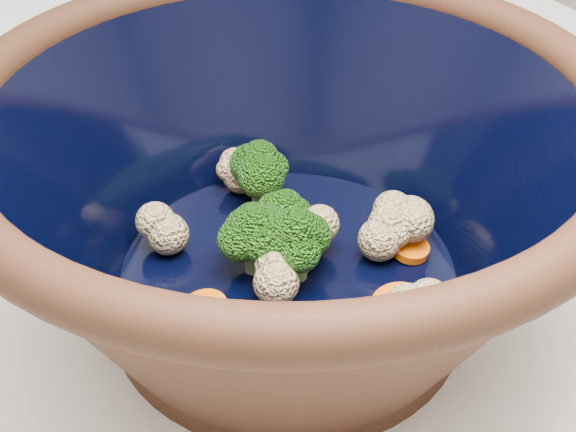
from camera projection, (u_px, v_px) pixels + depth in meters
The scene contains 2 objects.
mixing_bowl at pixel (288, 194), 0.49m from camera, with size 0.44×0.44×0.17m.
vegetable_pile at pixel (292, 230), 0.52m from camera, with size 0.19×0.21×0.05m.
Camera 1 is at (-0.16, -0.38, 1.28)m, focal length 50.00 mm.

